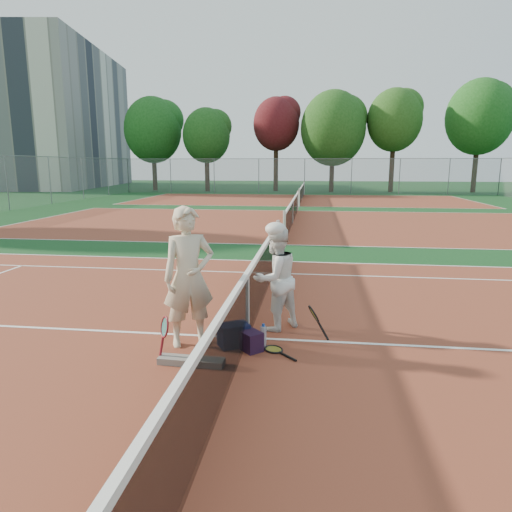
# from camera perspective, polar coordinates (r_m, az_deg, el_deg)

# --- Properties ---
(ground) EXTENTS (130.00, 130.00, 0.00)m
(ground) POSITION_cam_1_polar(r_m,az_deg,el_deg) (6.87, -1.05, -10.23)
(ground) COLOR #0F3917
(ground) RESTS_ON ground
(court_main) EXTENTS (23.77, 10.97, 0.01)m
(court_main) POSITION_cam_1_polar(r_m,az_deg,el_deg) (6.87, -1.05, -10.20)
(court_main) COLOR brown
(court_main) RESTS_ON ground
(court_far_a) EXTENTS (23.77, 10.97, 0.01)m
(court_far_a) POSITION_cam_1_polar(r_m,az_deg,el_deg) (20.00, 4.60, 4.11)
(court_far_a) COLOR brown
(court_far_a) RESTS_ON ground
(court_far_b) EXTENTS (23.77, 10.97, 0.01)m
(court_far_b) POSITION_cam_1_polar(r_m,az_deg,el_deg) (33.42, 5.74, 7.02)
(court_far_b) COLOR brown
(court_far_b) RESTS_ON ground
(net_main) EXTENTS (0.10, 10.98, 1.02)m
(net_main) POSITION_cam_1_polar(r_m,az_deg,el_deg) (6.70, -1.06, -6.17)
(net_main) COLOR black
(net_main) RESTS_ON ground
(net_far_a) EXTENTS (0.10, 10.98, 1.02)m
(net_far_a) POSITION_cam_1_polar(r_m,az_deg,el_deg) (19.94, 4.62, 5.55)
(net_far_a) COLOR black
(net_far_a) RESTS_ON ground
(net_far_b) EXTENTS (0.10, 10.98, 1.02)m
(net_far_b) POSITION_cam_1_polar(r_m,az_deg,el_deg) (33.39, 5.76, 7.88)
(net_far_b) COLOR black
(net_far_b) RESTS_ON ground
(fence_back) EXTENTS (32.00, 0.06, 3.00)m
(fence_back) POSITION_cam_1_polar(r_m,az_deg,el_deg) (40.34, 6.08, 9.88)
(fence_back) COLOR slate
(fence_back) RESTS_ON ground
(apartment_block) EXTENTS (12.96, 23.18, 15.00)m
(apartment_block) POSITION_cam_1_polar(r_m,az_deg,el_deg) (58.25, -23.38, 15.40)
(apartment_block) COLOR beige
(apartment_block) RESTS_ON ground
(player_a) EXTENTS (0.86, 0.75, 1.97)m
(player_a) POSITION_cam_1_polar(r_m,az_deg,el_deg) (6.42, -8.41, -2.62)
(player_a) COLOR beige
(player_a) RESTS_ON ground
(player_b) EXTENTS (0.99, 0.99, 1.62)m
(player_b) POSITION_cam_1_polar(r_m,az_deg,el_deg) (7.02, 2.44, -2.82)
(player_b) COLOR white
(player_b) RESTS_ON ground
(racket_red) EXTENTS (0.28, 0.30, 0.59)m
(racket_red) POSITION_cam_1_polar(r_m,az_deg,el_deg) (6.14, -11.30, -10.16)
(racket_red) COLOR maroon
(racket_red) RESTS_ON ground
(racket_black_held) EXTENTS (0.39, 0.36, 0.54)m
(racket_black_held) POSITION_cam_1_polar(r_m,az_deg,el_deg) (6.70, 7.20, -8.41)
(racket_black_held) COLOR black
(racket_black_held) RESTS_ON ground
(racket_spare) EXTENTS (0.61, 0.62, 0.03)m
(racket_spare) POSITION_cam_1_polar(r_m,az_deg,el_deg) (6.44, 2.21, -11.59)
(racket_spare) COLOR black
(racket_spare) RESTS_ON ground
(sports_bag_navy) EXTENTS (0.50, 0.45, 0.33)m
(sports_bag_navy) POSITION_cam_1_polar(r_m,az_deg,el_deg) (6.54, -2.80, -9.84)
(sports_bag_navy) COLOR black
(sports_bag_navy) RESTS_ON ground
(sports_bag_purple) EXTENTS (0.40, 0.41, 0.28)m
(sports_bag_purple) POSITION_cam_1_polar(r_m,az_deg,el_deg) (6.41, -0.74, -10.53)
(sports_bag_purple) COLOR black
(sports_bag_purple) RESTS_ON ground
(net_cover_canvas) EXTENTS (0.87, 0.24, 0.09)m
(net_cover_canvas) POSITION_cam_1_polar(r_m,az_deg,el_deg) (6.07, -8.09, -12.89)
(net_cover_canvas) COLOR slate
(net_cover_canvas) RESTS_ON ground
(water_bottle) EXTENTS (0.09, 0.09, 0.30)m
(water_bottle) POSITION_cam_1_polar(r_m,az_deg,el_deg) (6.51, 0.92, -10.05)
(water_bottle) COLOR silver
(water_bottle) RESTS_ON ground
(tree_back_0) EXTENTS (5.46, 5.46, 8.89)m
(tree_back_0) POSITION_cam_1_polar(r_m,az_deg,el_deg) (46.55, -12.77, 15.08)
(tree_back_0) COLOR #382314
(tree_back_0) RESTS_ON ground
(tree_back_1) EXTENTS (4.41, 4.41, 7.69)m
(tree_back_1) POSITION_cam_1_polar(r_m,az_deg,el_deg) (44.22, -6.22, 14.72)
(tree_back_1) COLOR #382314
(tree_back_1) RESTS_ON ground
(tree_back_maroon) EXTENTS (4.31, 4.31, 8.69)m
(tree_back_maroon) POSITION_cam_1_polar(r_m,az_deg,el_deg) (44.42, 2.54, 16.11)
(tree_back_maroon) COLOR #382314
(tree_back_maroon) RESTS_ON ground
(tree_back_3) EXTENTS (5.90, 5.90, 9.12)m
(tree_back_3) POSITION_cam_1_polar(r_m,az_deg,el_deg) (43.59, 9.62, 15.44)
(tree_back_3) COLOR #382314
(tree_back_3) RESTS_ON ground
(tree_back_4) EXTENTS (4.89, 4.89, 9.24)m
(tree_back_4) POSITION_cam_1_polar(r_m,az_deg,el_deg) (44.66, 16.92, 15.91)
(tree_back_4) COLOR #382314
(tree_back_4) RESTS_ON ground
(tree_back_5) EXTENTS (5.79, 5.79, 9.97)m
(tree_back_5) POSITION_cam_1_polar(r_m,az_deg,el_deg) (46.76, 26.16, 15.31)
(tree_back_5) COLOR #382314
(tree_back_5) RESTS_ON ground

